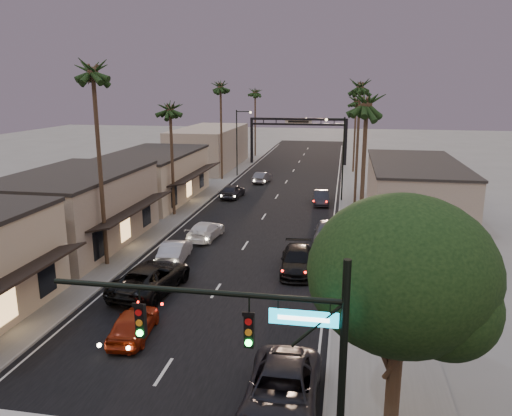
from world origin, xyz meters
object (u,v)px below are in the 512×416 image
at_px(palm_rc, 356,98).
at_px(curbside_near, 282,392).
at_px(corner_tree, 404,280).
at_px(streetlight_left, 239,137).
at_px(arch, 298,129).
at_px(streetlight_right, 341,152).
at_px(traffic_signal, 274,348).
at_px(oncoming_silver, 175,251).
at_px(palm_ra, 367,98).
at_px(palm_far, 255,90).
at_px(palm_lb, 92,66).
at_px(oncoming_red, 133,323).
at_px(curbside_black, 297,261).
at_px(palm_lc, 170,105).
at_px(palm_rb, 360,83).
at_px(palm_ld, 220,84).
at_px(oncoming_pickup, 151,278).

relative_size(palm_rc, curbside_near, 2.01).
xyz_separation_m(corner_tree, streetlight_left, (-16.40, 50.55, -0.65)).
relative_size(arch, streetlight_right, 1.69).
height_order(traffic_signal, oncoming_silver, traffic_signal).
relative_size(palm_ra, palm_far, 1.00).
xyz_separation_m(streetlight_right, oncoming_silver, (-11.14, -21.27, -4.57)).
xyz_separation_m(palm_ra, palm_rc, (0.00, 40.00, -0.97)).
xyz_separation_m(palm_lb, palm_rc, (17.20, 42.00, -2.92)).
bearing_deg(traffic_signal, oncoming_red, 133.36).
bearing_deg(palm_lb, curbside_black, 4.91).
bearing_deg(palm_lc, curbside_black, -44.36).
relative_size(palm_lb, palm_rb, 1.07).
height_order(corner_tree, arch, corner_tree).
xyz_separation_m(palm_ld, palm_rb, (17.20, -11.00, 0.00)).
bearing_deg(palm_rc, palm_far, 140.36).
height_order(palm_ra, palm_rc, palm_ra).
distance_m(arch, palm_ra, 47.17).
bearing_deg(corner_tree, oncoming_silver, 130.07).
distance_m(traffic_signal, corner_tree, 5.20).
bearing_deg(curbside_near, palm_lb, 135.35).
xyz_separation_m(palm_lb, curbside_black, (13.16, 1.13, -12.60)).
xyz_separation_m(arch, palm_rc, (8.60, -6.00, 4.94)).
xyz_separation_m(palm_ra, curbside_near, (-3.19, -15.76, -10.60)).
xyz_separation_m(corner_tree, curbside_black, (-4.92, 15.68, -5.20)).
relative_size(palm_rb, oncoming_red, 3.32).
xyz_separation_m(palm_ld, palm_far, (0.30, 23.00, -0.97)).
distance_m(palm_rb, palm_rc, 20.09).
bearing_deg(palm_lc, palm_ld, 90.00).
height_order(streetlight_left, curbside_near, streetlight_left).
relative_size(palm_ld, oncoming_silver, 3.10).
height_order(arch, palm_rb, palm_rb).
height_order(corner_tree, streetlight_left, streetlight_left).
bearing_deg(palm_lb, palm_far, 89.69).
bearing_deg(palm_lb, streetlight_right, 55.99).
distance_m(palm_far, curbside_near, 71.88).
height_order(palm_rc, curbside_near, palm_rc).
xyz_separation_m(corner_tree, palm_lb, (-18.08, 14.55, 7.41)).
distance_m(palm_lb, palm_ra, 17.42).
xyz_separation_m(streetlight_right, oncoming_pickup, (-10.74, -26.77, -4.43)).
bearing_deg(traffic_signal, curbside_black, 93.37).
relative_size(corner_tree, palm_lb, 0.58).
distance_m(arch, curbside_black, 47.33).
distance_m(palm_ld, oncoming_red, 44.27).
height_order(traffic_signal, arch, traffic_signal).
bearing_deg(palm_ra, palm_ld, 119.02).
bearing_deg(palm_rc, palm_lc, -121.56).
bearing_deg(corner_tree, oncoming_red, 156.31).
distance_m(palm_far, oncoming_silver, 55.47).
distance_m(palm_rc, palm_far, 21.97).
relative_size(palm_lc, oncoming_red, 2.85).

